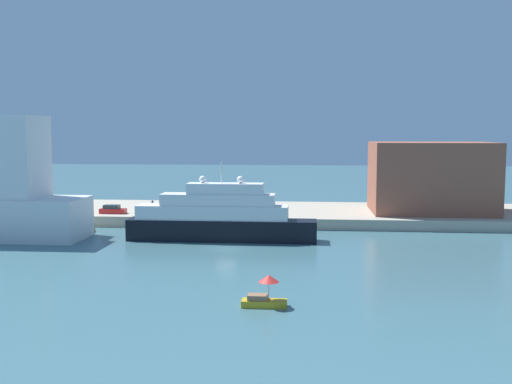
# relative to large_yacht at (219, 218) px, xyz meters

# --- Properties ---
(ground) EXTENTS (400.00, 400.00, 0.00)m
(ground) POSITION_rel_large_yacht_xyz_m (1.78, -6.14, -3.23)
(ground) COLOR #3D6670
(quay_dock) EXTENTS (110.00, 23.32, 1.74)m
(quay_dock) POSITION_rel_large_yacht_xyz_m (1.78, 21.52, -2.36)
(quay_dock) COLOR #ADA38E
(quay_dock) RESTS_ON ground
(large_yacht) EXTENTS (26.59, 3.95, 11.04)m
(large_yacht) POSITION_rel_large_yacht_xyz_m (0.00, 0.00, 0.00)
(large_yacht) COLOR black
(large_yacht) RESTS_ON ground
(small_motorboat) EXTENTS (3.95, 1.79, 2.85)m
(small_motorboat) POSITION_rel_large_yacht_xyz_m (8.78, -31.26, -2.14)
(small_motorboat) COLOR #B7991E
(small_motorboat) RESTS_ON ground
(work_barge) EXTENTS (5.20, 1.73, 0.63)m
(work_barge) POSITION_rel_large_yacht_xyz_m (-22.70, 4.85, -2.92)
(work_barge) COLOR olive
(work_barge) RESTS_ON ground
(harbor_building) EXTENTS (19.72, 14.51, 11.79)m
(harbor_building) POSITION_rel_large_yacht_xyz_m (33.04, 20.28, 4.40)
(harbor_building) COLOR #93513D
(harbor_building) RESTS_ON quay_dock
(parked_car) EXTENTS (4.30, 1.67, 1.43)m
(parked_car) POSITION_rel_large_yacht_xyz_m (-19.96, 13.48, -0.88)
(parked_car) COLOR #B21E1E
(parked_car) RESTS_ON quay_dock
(person_figure) EXTENTS (0.36, 0.36, 1.81)m
(person_figure) POSITION_rel_large_yacht_xyz_m (-14.65, 18.92, -0.65)
(person_figure) COLOR #334C8C
(person_figure) RESTS_ON quay_dock
(mooring_bollard) EXTENTS (0.51, 0.51, 0.77)m
(mooring_bollard) POSITION_rel_large_yacht_xyz_m (5.03, 11.62, -1.11)
(mooring_bollard) COLOR black
(mooring_bollard) RESTS_ON quay_dock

